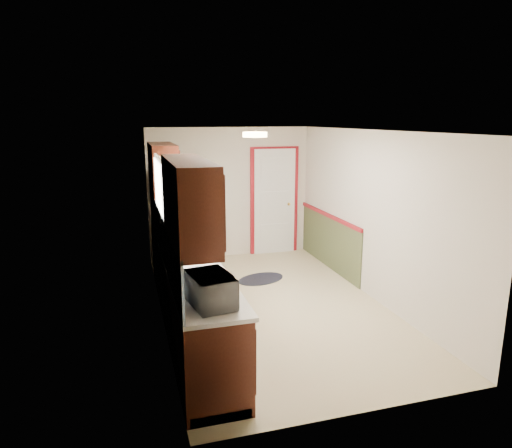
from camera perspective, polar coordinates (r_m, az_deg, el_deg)
room_shell at (r=6.12m, az=2.05°, el=0.28°), size 3.20×5.20×2.52m
kitchen_run at (r=5.68m, az=-9.01°, el=-4.97°), size 0.63×4.00×2.20m
back_wall_trim at (r=8.54m, az=3.73°, el=1.82°), size 1.12×2.30×2.08m
ceiling_fixture at (r=5.69m, az=-0.14°, el=11.12°), size 0.30×0.30×0.06m
microwave at (r=4.06m, az=-5.67°, el=-7.78°), size 0.37×0.55×0.35m
refrigerator at (r=7.94m, az=-9.66°, el=0.58°), size 0.78×0.76×1.72m
rug at (r=7.47m, az=0.62°, el=-6.87°), size 0.93×0.76×0.01m
cooktop at (r=6.65m, az=-9.82°, el=-1.08°), size 0.53×0.64×0.02m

